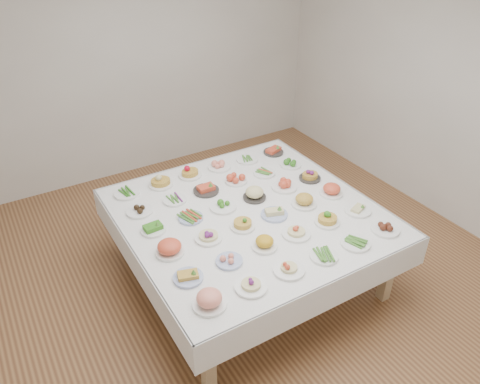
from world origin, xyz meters
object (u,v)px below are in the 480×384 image
dish_18 (153,228)px  dish_35 (274,150)px  display_table (249,218)px  dish_0 (209,297)px

dish_18 → dish_35: bearing=21.3°
display_table → dish_18: dish_18 is taller
dish_18 → display_table: bearing=-11.4°
dish_18 → dish_0: bearing=-89.5°
display_table → dish_0: 1.18m
display_table → dish_18: size_ratio=10.40×
dish_0 → dish_18: dish_0 is taller
display_table → dish_35: dish_35 is taller
dish_18 → dish_35: dish_35 is taller
dish_0 → dish_35: dish_0 is taller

